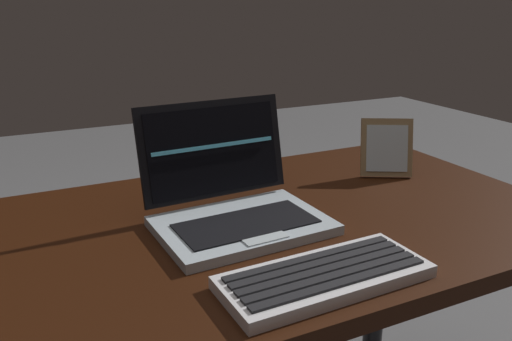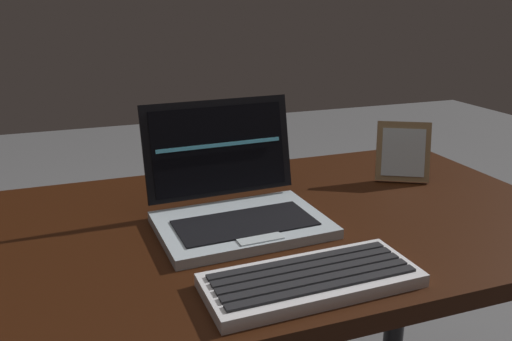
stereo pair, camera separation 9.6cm
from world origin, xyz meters
TOP-DOWN VIEW (x-y plane):
  - desk at (0.00, 0.00)m, footprint 1.47×0.71m
  - laptop_front at (0.06, 0.01)m, footprint 0.32×0.28m
  - external_keyboard at (0.10, -0.26)m, footprint 0.33×0.14m
  - photo_frame at (0.51, 0.11)m, footprint 0.13×0.10m

SIDE VIEW (x-z plane):
  - desk at x=0.00m, z-range 0.26..0.97m
  - external_keyboard at x=0.10m, z-range 0.71..0.74m
  - laptop_front at x=0.06m, z-range 0.65..0.87m
  - photo_frame at x=0.51m, z-range 0.71..0.86m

